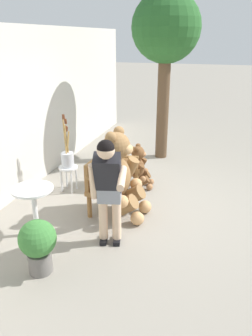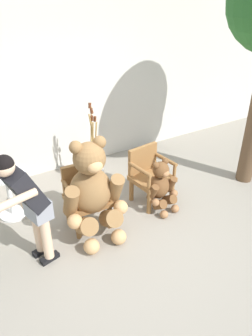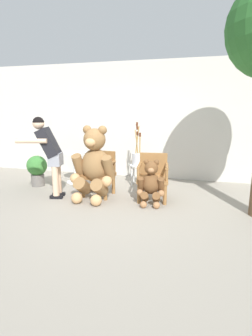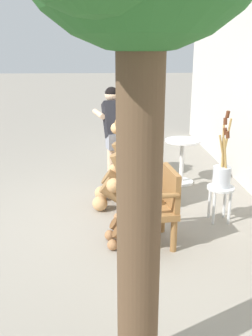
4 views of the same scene
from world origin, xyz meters
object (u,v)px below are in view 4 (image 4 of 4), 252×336
object	(u,v)px
teddy_bear_large	(126,159)
brush_bucket	(222,173)
wooden_chair_left	(145,174)
round_side_table	(182,156)
wooden_chair_right	(156,204)
potted_plant	(148,149)
person_visitor	(115,129)
teddy_bear_small	(130,211)
white_stool	(220,195)

from	to	relation	value
teddy_bear_large	brush_bucket	xyz separation A→B (m)	(0.57, 1.14, -0.03)
teddy_bear_large	wooden_chair_left	bearing A→B (deg)	88.09
wooden_chair_left	round_side_table	world-z (taller)	wooden_chair_left
wooden_chair_right	round_side_table	xyz separation A→B (m)	(-1.93, 0.69, -0.01)
wooden_chair_right	brush_bucket	size ratio (longest dim) A/B	0.91
brush_bucket	potted_plant	bearing A→B (deg)	-162.83
wooden_chair_right	person_visitor	bearing A→B (deg)	-168.54
wooden_chair_left	teddy_bear_small	xyz separation A→B (m)	(1.07, -0.29, -0.06)
teddy_bear_large	round_side_table	xyz separation A→B (m)	(-0.87, 0.95, -0.23)
person_visitor	teddy_bear_small	bearing A→B (deg)	3.03
white_stool	round_side_table	xyz separation A→B (m)	(-1.43, -0.19, 0.09)
wooden_chair_left	white_stool	distance (m)	1.05
wooden_chair_right	potted_plant	xyz separation A→B (m)	(-2.62, 0.23, -0.07)
teddy_bear_large	person_visitor	size ratio (longest dim) A/B	0.90
teddy_bear_small	teddy_bear_large	bearing A→B (deg)	178.45
person_visitor	white_stool	xyz separation A→B (m)	(1.40, 1.27, -0.56)
person_visitor	round_side_table	world-z (taller)	person_visitor
brush_bucket	potted_plant	distance (m)	2.23
wooden_chair_right	brush_bucket	world-z (taller)	brush_bucket
potted_plant	round_side_table	bearing A→B (deg)	33.72
teddy_bear_large	potted_plant	world-z (taller)	teddy_bear_large
teddy_bear_small	white_stool	size ratio (longest dim) A/B	1.76
person_visitor	round_side_table	xyz separation A→B (m)	(-0.03, 1.08, -0.47)
white_stool	brush_bucket	world-z (taller)	brush_bucket
teddy_bear_large	white_stool	xyz separation A→B (m)	(0.56, 1.14, -0.32)
teddy_bear_small	brush_bucket	bearing A→B (deg)	113.70
person_visitor	brush_bucket	world-z (taller)	person_visitor
wooden_chair_left	teddy_bear_large	size ratio (longest dim) A/B	0.62
wooden_chair_right	person_visitor	xyz separation A→B (m)	(-1.91, -0.39, 0.45)
wooden_chair_left	wooden_chair_right	bearing A→B (deg)	-0.02
brush_bucket	potted_plant	xyz separation A→B (m)	(-2.12, -0.66, -0.25)
teddy_bear_large	potted_plant	size ratio (longest dim) A/B	2.03
brush_bucket	round_side_table	distance (m)	1.46
white_stool	teddy_bear_large	bearing A→B (deg)	-116.35
person_visitor	white_stool	bearing A→B (deg)	42.16
wooden_chair_right	teddy_bear_large	world-z (taller)	teddy_bear_large
teddy_bear_small	brush_bucket	xyz separation A→B (m)	(-0.51, 1.17, 0.25)
person_visitor	brush_bucket	distance (m)	1.91
potted_plant	person_visitor	bearing A→B (deg)	-40.77
wooden_chair_right	round_side_table	world-z (taller)	wooden_chair_right
wooden_chair_left	potted_plant	distance (m)	1.58
teddy_bear_large	round_side_table	distance (m)	1.30
wooden_chair_left	white_stool	xyz separation A→B (m)	(0.56, 0.88, -0.11)
brush_bucket	wooden_chair_right	bearing A→B (deg)	-60.51
wooden_chair_right	brush_bucket	bearing A→B (deg)	119.49
wooden_chair_left	wooden_chair_right	distance (m)	1.06
wooden_chair_left	brush_bucket	size ratio (longest dim) A/B	0.91
wooden_chair_left	wooden_chair_right	xyz separation A→B (m)	(1.06, -0.00, 0.00)
wooden_chair_left	person_visitor	bearing A→B (deg)	-155.48
teddy_bear_small	round_side_table	size ratio (longest dim) A/B	1.13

